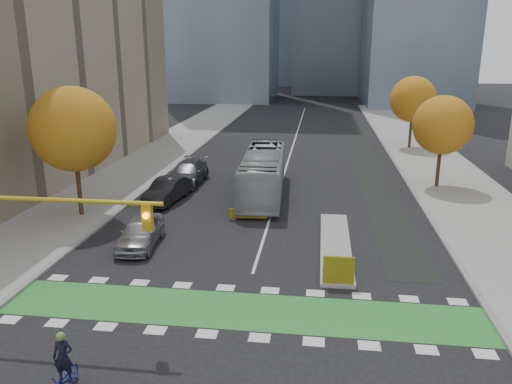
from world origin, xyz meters
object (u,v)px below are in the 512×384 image
(hazard_board, at_px, (339,270))
(tree_east_near, at_px, (443,125))
(tree_west, at_px, (73,129))
(traffic_signal_west, at_px, (20,226))
(cyclist, at_px, (65,374))
(parked_car_a, at_px, (140,232))
(tree_east_far, at_px, (413,99))
(parked_car_c, at_px, (188,173))
(bus, at_px, (263,173))
(parked_car_b, at_px, (167,190))

(hazard_board, relative_size, tree_east_near, 0.20)
(tree_west, xyz_separation_m, tree_east_near, (24.00, 10.00, -0.75))
(hazard_board, xyz_separation_m, traffic_signal_west, (-11.93, -4.71, 3.23))
(cyclist, height_order, parked_car_a, cyclist)
(tree_east_near, distance_m, tree_east_far, 16.01)
(tree_west, xyz_separation_m, parked_car_c, (4.64, 8.82, -4.76))
(tree_east_far, bearing_deg, parked_car_a, -122.11)
(bus, bearing_deg, parked_car_c, 155.86)
(tree_east_near, xyz_separation_m, parked_car_a, (-18.50, -14.28, -4.07))
(hazard_board, height_order, parked_car_b, parked_car_b)
(hazard_board, relative_size, parked_car_b, 0.28)
(tree_east_near, bearing_deg, hazard_board, -114.20)
(hazard_board, relative_size, tree_east_far, 0.18)
(traffic_signal_west, distance_m, cyclist, 6.07)
(tree_west, relative_size, parked_car_c, 1.39)
(tree_east_far, relative_size, parked_car_b, 1.54)
(tree_west, xyz_separation_m, bus, (10.95, 6.35, -3.95))
(cyclist, bearing_deg, parked_car_b, 91.82)
(bus, height_order, parked_car_c, bus)
(traffic_signal_west, bearing_deg, tree_east_far, 62.05)
(tree_east_near, bearing_deg, parked_car_a, -142.33)
(tree_west, bearing_deg, parked_car_c, 62.26)
(hazard_board, height_order, tree_east_near, tree_east_near)
(tree_east_far, xyz_separation_m, parked_car_b, (-20.01, -22.18, -4.42))
(tree_west, xyz_separation_m, cyclist, (7.47, -16.29, -4.89))
(bus, height_order, parked_car_b, bus)
(tree_east_far, xyz_separation_m, bus, (-13.55, -19.65, -3.58))
(bus, bearing_deg, hazard_board, -73.09)
(tree_west, height_order, bus, tree_west)
(tree_east_far, distance_m, bus, 24.14)
(tree_east_near, bearing_deg, parked_car_b, -162.43)
(hazard_board, distance_m, tree_west, 18.44)
(tree_west, distance_m, traffic_signal_west, 13.25)
(hazard_board, distance_m, tree_east_near, 19.93)
(traffic_signal_west, xyz_separation_m, parked_car_b, (0.42, 16.33, -3.22))
(tree_east_near, height_order, tree_east_far, tree_east_far)
(bus, relative_size, parked_car_c, 2.02)
(parked_car_a, bearing_deg, hazard_board, -22.63)
(tree_east_near, distance_m, bus, 13.92)
(hazard_board, distance_m, parked_car_a, 11.07)
(tree_west, relative_size, parked_car_b, 1.66)
(tree_east_far, bearing_deg, tree_east_near, -91.79)
(bus, distance_m, parked_car_b, 6.99)
(hazard_board, relative_size, traffic_signal_west, 0.16)
(hazard_board, height_order, tree_east_far, tree_east_far)
(tree_west, bearing_deg, hazard_board, -25.99)
(tree_east_near, xyz_separation_m, bus, (-13.05, -3.65, -3.20))
(hazard_board, height_order, parked_car_a, parked_car_a)
(traffic_signal_west, xyz_separation_m, parked_car_c, (0.57, 21.33, -3.18))
(tree_east_far, bearing_deg, bus, -124.58)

